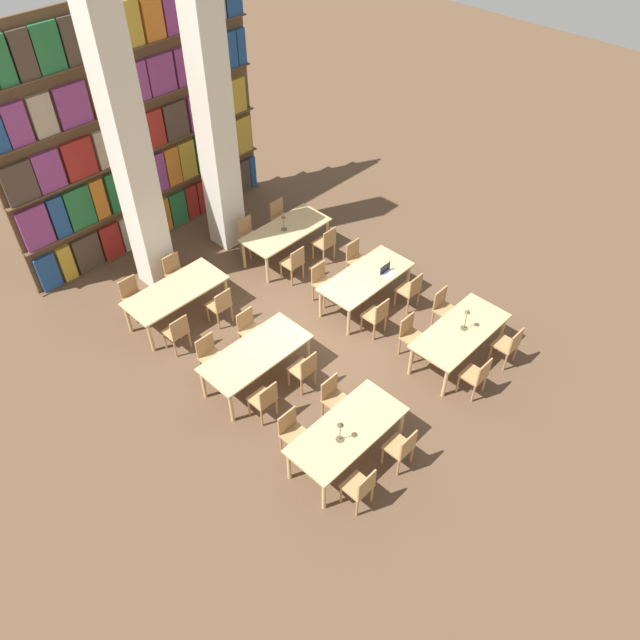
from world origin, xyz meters
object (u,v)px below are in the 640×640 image
Objects in this scene: chair_0 at (360,487)px; chair_5 at (411,335)px; chair_20 at (294,263)px; pillar_left at (132,159)px; desk_lamp_1 at (467,316)px; reading_table_3 at (366,279)px; reading_table_0 at (347,432)px; chair_18 at (220,305)px; reading_table_2 at (256,355)px; chair_4 at (476,375)px; chair_17 at (133,296)px; chair_1 at (292,432)px; chair_6 at (508,345)px; chair_9 at (210,356)px; reading_table_5 at (286,232)px; chair_3 at (334,398)px; reading_table_1 at (460,333)px; chair_15 at (356,259)px; chair_16 at (177,332)px; chair_2 at (402,448)px; chair_10 at (304,369)px; chair_13 at (322,282)px; chair_11 at (250,329)px; chair_23 at (280,217)px; chair_21 at (249,235)px; chair_7 at (444,308)px; chair_14 at (410,290)px; pillar_center at (215,124)px; chair_12 at (377,315)px; laptop at (388,273)px; chair_8 at (264,399)px; chair_19 at (176,272)px; desk_lamp_0 at (340,428)px; chair_22 at (326,243)px; desk_lamp_2 at (284,220)px.

chair_0 is 1.00× the size of chair_5.
chair_0 is 5.76m from chair_20.
pillar_left is 7.11m from desk_lamp_1.
chair_5 is 0.43× the size of reading_table_3.
reading_table_0 is 4.16m from chair_18.
chair_4 is at bearing -50.63° from reading_table_2.
chair_17 is at bearing -146.88° from pillar_left.
chair_1 is 4.56m from chair_6.
chair_9 reaches higher than reading_table_5.
chair_3 is 0.43× the size of reading_table_2.
chair_15 is at bearing 80.35° from reading_table_1.
reading_table_1 is 2.33× the size of chair_16.
chair_2 and chair_10 have the same top height.
chair_4 is 1.00× the size of chair_13.
chair_13 is (2.04, -0.02, 0.00)m from chair_11.
pillar_left is 6.69× the size of chair_4.
chair_23 is at bearing 80.83° from chair_4.
chair_11 is 3.92m from chair_23.
chair_21 is at bearing -123.85° from chair_1.
desk_lamp_1 reaches higher than chair_15.
chair_1 is 5.76m from chair_21.
chair_23 is at bearing 84.96° from reading_table_1.
chair_9 is at bearing 123.25° from reading_table_2.
chair_7 is at bearing 90.83° from chair_23.
chair_1 is 1.00× the size of chair_14.
chair_5 and chair_9 have the same top height.
pillar_left is at bearing 180.00° from pillar_center.
chair_21 is 1.02m from chair_23.
chair_21 is at bearing 89.54° from chair_12.
laptop reaches higher than chair_18.
chair_20 is at bearing 98.62° from desk_lamp_1.
chair_8 is 4.14m from chair_19.
chair_4 is 0.43× the size of reading_table_2.
chair_23 is at bearing -180.00° from chair_21.
reading_table_3 is 6.54× the size of laptop.
desk_lamp_0 is 0.50× the size of chair_6.
chair_8 is (-0.14, 1.67, -0.57)m from desk_lamp_0.
reading_table_1 is (3.21, 0.00, 0.00)m from reading_table_0.
chair_12 is (2.15, 2.36, 0.00)m from chair_2.
chair_20 is at bearing 113.72° from chair_14.
reading_table_0 is 4.08m from chair_14.
chair_0 and chair_22 have the same top height.
reading_table_0 is at bearing 56.24° from chair_23.
chair_16 is at bearing 152.97° from laptop.
desk_lamp_2 is at bearing 51.50° from chair_10.
chair_19 is 0.43× the size of reading_table_5.
laptop is 2.76m from desk_lamp_2.
laptop is (3.43, -0.30, 0.12)m from reading_table_2.
desk_lamp_2 reaches higher than chair_23.
pillar_center is 6.69× the size of chair_1.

